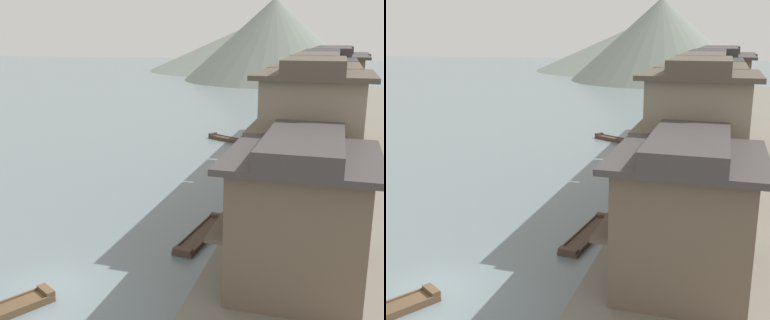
{
  "view_description": "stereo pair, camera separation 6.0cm",
  "coord_description": "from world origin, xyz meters",
  "views": [
    {
      "loc": [
        11.04,
        -15.56,
        10.44
      ],
      "look_at": [
        1.83,
        14.59,
        2.19
      ],
      "focal_mm": 44.71,
      "sensor_mm": 36.0,
      "label": 1
    },
    {
      "loc": [
        11.09,
        -15.54,
        10.44
      ],
      "look_at": [
        1.83,
        14.59,
        2.19
      ],
      "focal_mm": 44.71,
      "sensor_mm": 36.0,
      "label": 2
    }
  ],
  "objects": [
    {
      "name": "ground_plane",
      "position": [
        0.0,
        0.0,
        0.0
      ],
      "size": [
        400.0,
        400.0,
        0.0
      ],
      "primitive_type": "plane",
      "color": "slate"
    },
    {
      "name": "riverbank_right",
      "position": [
        15.01,
        30.0,
        0.31
      ],
      "size": [
        18.0,
        110.0,
        0.62
      ],
      "primitive_type": "cube",
      "color": "#6B665B",
      "rests_on": "ground"
    },
    {
      "name": "boat_moored_nearest",
      "position": [
        0.62,
        31.07,
        0.17
      ],
      "size": [
        4.45,
        3.12,
        0.5
      ],
      "color": "#423328",
      "rests_on": "ground"
    },
    {
      "name": "boat_moored_second",
      "position": [
        3.77,
        43.86,
        0.26
      ],
      "size": [
        1.73,
        5.86,
        0.79
      ],
      "color": "#33281E",
      "rests_on": "ground"
    },
    {
      "name": "boat_moored_third",
      "position": [
        4.21,
        22.61,
        0.25
      ],
      "size": [
        1.69,
        5.07,
        0.74
      ],
      "color": "#33281E",
      "rests_on": "ground"
    },
    {
      "name": "boat_moored_far",
      "position": [
        4.64,
        7.24,
        0.13
      ],
      "size": [
        1.66,
        5.46,
        0.39
      ],
      "color": "#423328",
      "rests_on": "ground"
    },
    {
      "name": "house_waterfront_nearest",
      "position": [
        9.93,
        2.71,
        3.62
      ],
      "size": [
        6.08,
        6.61,
        6.14
      ],
      "color": "brown",
      "rests_on": "riverbank_right"
    },
    {
      "name": "house_waterfront_second",
      "position": [
        9.87,
        9.21,
        4.93
      ],
      "size": [
        5.96,
        5.97,
        8.74
      ],
      "color": "gray",
      "rests_on": "riverbank_right"
    },
    {
      "name": "house_waterfront_tall",
      "position": [
        9.64,
        15.84,
        4.92
      ],
      "size": [
        5.51,
        7.76,
        8.74
      ],
      "color": "#7F705B",
      "rests_on": "riverbank_right"
    },
    {
      "name": "house_waterfront_narrow",
      "position": [
        9.63,
        23.29,
        4.93
      ],
      "size": [
        5.5,
        6.52,
        8.74
      ],
      "color": "#75604C",
      "rests_on": "riverbank_right"
    },
    {
      "name": "house_waterfront_far",
      "position": [
        10.24,
        30.74,
        4.91
      ],
      "size": [
        6.71,
        7.34,
        8.74
      ],
      "color": "#75604C",
      "rests_on": "riverbank_right"
    },
    {
      "name": "house_waterfront_end",
      "position": [
        10.4,
        37.48,
        4.92
      ],
      "size": [
        7.04,
        6.65,
        8.74
      ],
      "color": "gray",
      "rests_on": "riverbank_right"
    },
    {
      "name": "hill_far_west",
      "position": [
        -4.32,
        101.15,
        9.49
      ],
      "size": [
        42.55,
        42.55,
        18.98
      ],
      "primitive_type": "cone",
      "color": "slate",
      "rests_on": "ground"
    },
    {
      "name": "hill_far_centre",
      "position": [
        -16.37,
        131.53,
        6.52
      ],
      "size": [
        59.66,
        59.66,
        13.03
      ],
      "primitive_type": "cone",
      "color": "slate",
      "rests_on": "ground"
    }
  ]
}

